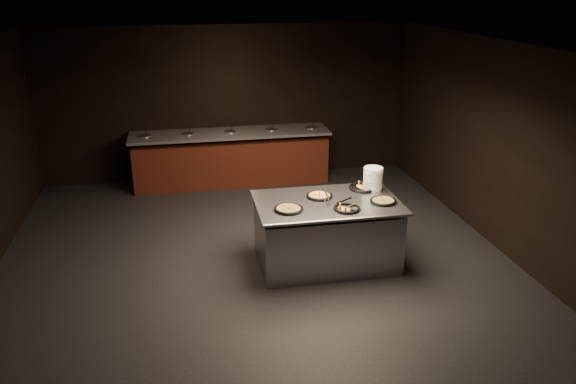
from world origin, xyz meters
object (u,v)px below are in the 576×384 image
pan_veggie_whole (288,209)px  pan_cheese_whole (319,196)px  serving_counter (326,234)px  plate_stack (373,179)px

pan_veggie_whole → pan_cheese_whole: same height
serving_counter → pan_veggie_whole: 0.78m
plate_stack → pan_cheese_whole: size_ratio=0.89×
plate_stack → pan_veggie_whole: size_ratio=0.85×
plate_stack → pan_veggie_whole: (-1.30, -0.51, -0.14)m
plate_stack → serving_counter: bearing=-157.9°
pan_cheese_whole → plate_stack: bearing=9.5°
plate_stack → pan_cheese_whole: 0.82m
pan_veggie_whole → pan_cheese_whole: bearing=36.7°
pan_veggie_whole → pan_cheese_whole: (0.50, 0.37, -0.00)m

